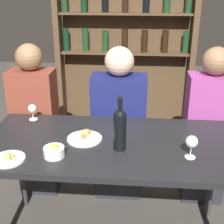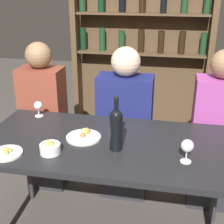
{
  "view_description": "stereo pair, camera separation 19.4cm",
  "coord_description": "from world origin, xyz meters",
  "px_view_note": "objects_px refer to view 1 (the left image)",
  "views": [
    {
      "loc": [
        0.15,
        -1.67,
        1.67
      ],
      "look_at": [
        0.0,
        0.11,
        0.92
      ],
      "focal_mm": 50.0,
      "sensor_mm": 36.0,
      "label": 1
    },
    {
      "loc": [
        0.34,
        -1.64,
        1.67
      ],
      "look_at": [
        0.0,
        0.11,
        0.92
      ],
      "focal_mm": 50.0,
      "sensor_mm": 36.0,
      "label": 2
    }
  ],
  "objects_px": {
    "seated_person_left": "(36,125)",
    "wine_glass_0": "(32,109)",
    "wine_bottle": "(120,127)",
    "seated_person_right": "(207,132)",
    "food_plate_0": "(9,159)",
    "seated_person_center": "(119,130)",
    "snack_bowl": "(54,151)",
    "food_plate_1": "(85,137)",
    "wine_glass_1": "(192,142)"
  },
  "relations": [
    {
      "from": "wine_glass_1",
      "to": "wine_glass_0",
      "type": "bearing_deg",
      "value": 157.39
    },
    {
      "from": "wine_glass_0",
      "to": "seated_person_left",
      "type": "bearing_deg",
      "value": 107.2
    },
    {
      "from": "wine_glass_1",
      "to": "seated_person_right",
      "type": "distance_m",
      "value": 0.77
    },
    {
      "from": "food_plate_1",
      "to": "seated_person_center",
      "type": "bearing_deg",
      "value": 70.84
    },
    {
      "from": "food_plate_1",
      "to": "seated_person_center",
      "type": "distance_m",
      "value": 0.58
    },
    {
      "from": "snack_bowl",
      "to": "wine_glass_0",
      "type": "bearing_deg",
      "value": 119.86
    },
    {
      "from": "wine_glass_1",
      "to": "food_plate_0",
      "type": "bearing_deg",
      "value": -173.46
    },
    {
      "from": "wine_bottle",
      "to": "wine_glass_1",
      "type": "relative_size",
      "value": 2.41
    },
    {
      "from": "snack_bowl",
      "to": "seated_person_left",
      "type": "xyz_separation_m",
      "value": [
        -0.35,
        0.74,
        -0.2
      ]
    },
    {
      "from": "wine_glass_0",
      "to": "food_plate_1",
      "type": "bearing_deg",
      "value": -32.25
    },
    {
      "from": "wine_glass_1",
      "to": "seated_person_right",
      "type": "relative_size",
      "value": 0.11
    },
    {
      "from": "wine_glass_0",
      "to": "wine_glass_1",
      "type": "xyz_separation_m",
      "value": [
        1.03,
        -0.43,
        0.02
      ]
    },
    {
      "from": "seated_person_left",
      "to": "snack_bowl",
      "type": "bearing_deg",
      "value": -64.24
    },
    {
      "from": "seated_person_right",
      "to": "food_plate_0",
      "type": "bearing_deg",
      "value": -147.2
    },
    {
      "from": "wine_glass_1",
      "to": "seated_person_center",
      "type": "relative_size",
      "value": 0.11
    },
    {
      "from": "wine_bottle",
      "to": "food_plate_0",
      "type": "xyz_separation_m",
      "value": [
        -0.6,
        -0.18,
        -0.13
      ]
    },
    {
      "from": "food_plate_0",
      "to": "seated_person_center",
      "type": "xyz_separation_m",
      "value": [
        0.55,
        0.8,
        -0.19
      ]
    },
    {
      "from": "wine_bottle",
      "to": "food_plate_1",
      "type": "bearing_deg",
      "value": 154.87
    },
    {
      "from": "seated_person_left",
      "to": "wine_glass_0",
      "type": "bearing_deg",
      "value": -72.8
    },
    {
      "from": "wine_glass_0",
      "to": "seated_person_left",
      "type": "xyz_separation_m",
      "value": [
        -0.08,
        0.25,
        -0.25
      ]
    },
    {
      "from": "wine_glass_0",
      "to": "food_plate_0",
      "type": "relative_size",
      "value": 0.62
    },
    {
      "from": "seated_person_left",
      "to": "food_plate_1",
      "type": "bearing_deg",
      "value": -46.39
    },
    {
      "from": "wine_bottle",
      "to": "snack_bowl",
      "type": "relative_size",
      "value": 2.74
    },
    {
      "from": "food_plate_1",
      "to": "seated_person_right",
      "type": "height_order",
      "value": "seated_person_right"
    },
    {
      "from": "food_plate_0",
      "to": "seated_person_left",
      "type": "distance_m",
      "value": 0.83
    },
    {
      "from": "seated_person_center",
      "to": "wine_bottle",
      "type": "bearing_deg",
      "value": -85.94
    },
    {
      "from": "wine_bottle",
      "to": "seated_person_center",
      "type": "relative_size",
      "value": 0.26
    },
    {
      "from": "seated_person_left",
      "to": "seated_person_right",
      "type": "distance_m",
      "value": 1.35
    },
    {
      "from": "food_plate_0",
      "to": "wine_glass_1",
      "type": "bearing_deg",
      "value": 6.54
    },
    {
      "from": "wine_bottle",
      "to": "seated_person_right",
      "type": "height_order",
      "value": "seated_person_right"
    },
    {
      "from": "seated_person_center",
      "to": "food_plate_0",
      "type": "bearing_deg",
      "value": -124.69
    },
    {
      "from": "food_plate_0",
      "to": "seated_person_left",
      "type": "height_order",
      "value": "seated_person_left"
    },
    {
      "from": "wine_glass_0",
      "to": "snack_bowl",
      "type": "distance_m",
      "value": 0.56
    },
    {
      "from": "wine_glass_0",
      "to": "food_plate_1",
      "type": "distance_m",
      "value": 0.49
    },
    {
      "from": "wine_glass_1",
      "to": "seated_person_left",
      "type": "xyz_separation_m",
      "value": [
        -1.11,
        0.68,
        -0.26
      ]
    },
    {
      "from": "wine_glass_1",
      "to": "seated_person_left",
      "type": "distance_m",
      "value": 1.33
    },
    {
      "from": "wine_glass_1",
      "to": "seated_person_center",
      "type": "distance_m",
      "value": 0.86
    },
    {
      "from": "wine_glass_0",
      "to": "seated_person_right",
      "type": "relative_size",
      "value": 0.09
    },
    {
      "from": "wine_bottle",
      "to": "seated_person_center",
      "type": "distance_m",
      "value": 0.7
    },
    {
      "from": "food_plate_1",
      "to": "snack_bowl",
      "type": "height_order",
      "value": "snack_bowl"
    },
    {
      "from": "wine_bottle",
      "to": "food_plate_1",
      "type": "distance_m",
      "value": 0.28
    },
    {
      "from": "food_plate_0",
      "to": "seated_person_left",
      "type": "xyz_separation_m",
      "value": [
        -0.12,
        0.8,
        -0.18
      ]
    },
    {
      "from": "wine_glass_0",
      "to": "seated_person_center",
      "type": "height_order",
      "value": "seated_person_center"
    },
    {
      "from": "wine_bottle",
      "to": "seated_person_right",
      "type": "relative_size",
      "value": 0.26
    },
    {
      "from": "wine_bottle",
      "to": "food_plate_1",
      "type": "relative_size",
      "value": 1.48
    },
    {
      "from": "wine_bottle",
      "to": "seated_person_left",
      "type": "relative_size",
      "value": 0.26
    },
    {
      "from": "wine_glass_1",
      "to": "food_plate_1",
      "type": "bearing_deg",
      "value": 164.68
    },
    {
      "from": "wine_bottle",
      "to": "wine_glass_1",
      "type": "bearing_deg",
      "value": -9.33
    },
    {
      "from": "wine_bottle",
      "to": "seated_person_center",
      "type": "xyz_separation_m",
      "value": [
        -0.04,
        0.62,
        -0.32
      ]
    },
    {
      "from": "food_plate_0",
      "to": "seated_person_center",
      "type": "height_order",
      "value": "seated_person_center"
    }
  ]
}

